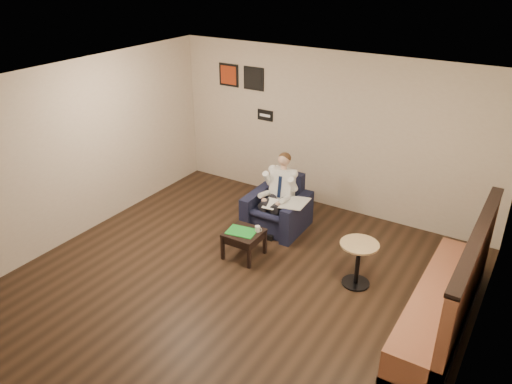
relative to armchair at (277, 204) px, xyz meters
The scene contains 19 objects.
ground 1.85m from the armchair, 79.27° to the right, with size 6.00×6.00×0.00m, color black.
wall_back 1.59m from the armchair, 74.80° to the left, with size 6.00×0.02×2.80m, color beige.
wall_front 4.87m from the armchair, 85.98° to the right, with size 6.00×0.02×2.80m, color beige.
wall_left 3.34m from the armchair, 146.46° to the right, with size 0.02×6.00×2.80m, color beige.
wall_right 3.89m from the armchair, 27.92° to the right, with size 0.02×6.00×2.80m, color beige.
ceiling 2.96m from the armchair, 79.27° to the right, with size 6.00×6.00×0.02m, color white.
seating_sign 1.88m from the armchair, 128.39° to the left, with size 0.32×0.02×0.20m, color black.
art_print_left 2.74m from the armchair, 145.39° to the left, with size 0.42×0.03×0.42m, color #A13113.
art_print_right 2.42m from the armchair, 134.93° to the left, with size 0.42×0.03×0.42m, color black.
armchair is the anchor object (origin of this frame).
seated_man 0.20m from the armchair, 88.56° to the right, with size 0.58×0.87×1.22m, color white, non-canonical shape.
lap_papers 0.24m from the armchair, 88.56° to the right, with size 0.20×0.29×0.01m, color white.
newspaper 0.42m from the armchair, 13.12° to the right, with size 0.39×0.49×0.01m, color silver.
side_table 1.06m from the armchair, 89.28° to the right, with size 0.53×0.53×0.43m, color black.
green_folder 1.05m from the armchair, 90.84° to the right, with size 0.43×0.31×0.01m, color green.
coffee_mug 0.93m from the armchair, 78.67° to the right, with size 0.08×0.08×0.09m, color white.
smartphone 0.88m from the armchair, 86.22° to the right, with size 0.13×0.07×0.01m, color black.
banquette 3.11m from the armchair, 19.40° to the right, with size 0.65×2.71×1.39m, color brown.
cafe_table 1.92m from the armchair, 24.54° to the right, with size 0.53×0.53×0.66m, color tan.
Camera 1 is at (3.26, -4.68, 4.23)m, focal length 35.00 mm.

